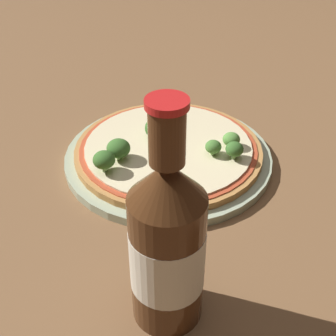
% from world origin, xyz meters
% --- Properties ---
extents(ground_plane, '(3.00, 3.00, 0.00)m').
position_xyz_m(ground_plane, '(0.00, 0.00, 0.00)').
color(ground_plane, brown).
extents(plate, '(0.29, 0.29, 0.01)m').
position_xyz_m(plate, '(0.01, -0.02, 0.01)').
color(plate, '#A3B293').
rests_on(plate, ground_plane).
extents(pizza, '(0.26, 0.26, 0.01)m').
position_xyz_m(pizza, '(0.01, -0.02, 0.02)').
color(pizza, '#B77F42').
rests_on(pizza, plate).
extents(broccoli_floret_0, '(0.02, 0.02, 0.02)m').
position_xyz_m(broccoli_floret_0, '(0.09, 0.03, 0.04)').
color(broccoli_floret_0, '#7A9E5B').
rests_on(broccoli_floret_0, pizza).
extents(broccoli_floret_1, '(0.02, 0.02, 0.02)m').
position_xyz_m(broccoli_floret_1, '(0.07, 0.02, 0.04)').
color(broccoli_floret_1, '#7A9E5B').
rests_on(broccoli_floret_1, pizza).
extents(broccoli_floret_2, '(0.03, 0.03, 0.03)m').
position_xyz_m(broccoli_floret_2, '(-0.00, -0.09, 0.04)').
color(broccoli_floret_2, '#7A9E5B').
rests_on(broccoli_floret_2, pizza).
extents(broccoli_floret_3, '(0.02, 0.02, 0.02)m').
position_xyz_m(broccoli_floret_3, '(0.07, 0.05, 0.04)').
color(broccoli_floret_3, '#7A9E5B').
rests_on(broccoli_floret_3, pizza).
extents(broccoli_floret_4, '(0.03, 0.03, 0.03)m').
position_xyz_m(broccoli_floret_4, '(-0.01, -0.02, 0.04)').
color(broccoli_floret_4, '#7A9E5B').
rests_on(broccoli_floret_4, pizza).
extents(broccoli_floret_5, '(0.03, 0.03, 0.03)m').
position_xyz_m(broccoli_floret_5, '(0.01, -0.12, 0.04)').
color(broccoli_floret_5, '#7A9E5B').
rests_on(broccoli_floret_5, pizza).
extents(beer_bottle, '(0.07, 0.07, 0.23)m').
position_xyz_m(beer_bottle, '(0.22, -0.17, 0.09)').
color(beer_bottle, '#472814').
rests_on(beer_bottle, ground_plane).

